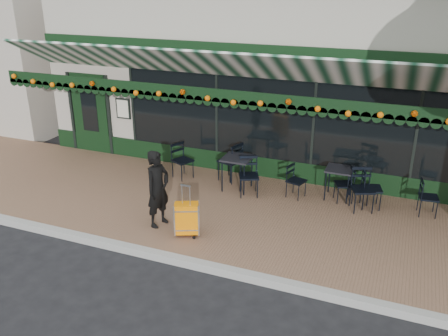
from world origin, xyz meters
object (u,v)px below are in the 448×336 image
at_px(chair_b_right, 296,181).
at_px(chair_b_front, 249,177).
at_px(woman, 158,189).
at_px(suitcase, 187,219).
at_px(chair_solo, 183,161).
at_px(chair_b_left, 230,161).
at_px(chair_a_left, 344,185).
at_px(cafe_table_b, 237,161).
at_px(chair_a_right, 371,189).
at_px(chair_a_extra, 429,198).
at_px(cafe_table_a, 339,171).
at_px(chair_a_front, 363,190).

relative_size(chair_b_right, chair_b_front, 0.84).
relative_size(woman, suitcase, 1.50).
distance_m(chair_b_right, chair_solo, 2.85).
height_order(woman, chair_b_left, woman).
distance_m(woman, chair_b_left, 2.68).
relative_size(suitcase, chair_b_left, 1.06).
xyz_separation_m(chair_a_left, chair_b_right, (-1.02, -0.18, -0.01)).
height_order(cafe_table_b, chair_a_left, cafe_table_b).
bearing_deg(chair_a_left, cafe_table_b, -106.53).
distance_m(chair_a_right, chair_b_left, 3.33).
bearing_deg(chair_a_extra, chair_b_left, 79.29).
bearing_deg(cafe_table_b, chair_b_front, -29.83).
height_order(cafe_table_b, chair_b_front, chair_b_front).
distance_m(cafe_table_a, chair_b_right, 0.96).
distance_m(woman, chair_a_right, 4.50).
bearing_deg(chair_a_right, chair_a_front, 127.24).
xyz_separation_m(woman, chair_b_front, (1.20, 1.98, -0.33)).
bearing_deg(chair_a_left, chair_b_front, -99.83).
bearing_deg(chair_solo, woman, -139.81).
xyz_separation_m(chair_a_left, chair_solo, (-3.87, -0.14, 0.05)).
bearing_deg(chair_b_left, chair_a_extra, 104.42).
height_order(cafe_table_a, chair_a_left, chair_a_left).
xyz_separation_m(cafe_table_a, chair_b_front, (-1.90, -0.59, -0.19)).
relative_size(chair_a_right, chair_solo, 0.98).
distance_m(chair_a_left, chair_b_right, 1.04).
xyz_separation_m(cafe_table_a, cafe_table_b, (-2.26, -0.38, 0.07)).
bearing_deg(chair_b_left, chair_b_front, 64.21).
relative_size(chair_a_left, chair_b_left, 0.80).
relative_size(chair_b_left, chair_b_front, 1.09).
distance_m(cafe_table_b, chair_solo, 1.50).
bearing_deg(chair_b_right, chair_a_left, -63.55).
distance_m(chair_a_left, chair_a_extra, 1.72).
distance_m(chair_a_extra, chair_b_front, 3.78).
relative_size(cafe_table_a, chair_a_front, 0.77).
relative_size(cafe_table_b, chair_a_right, 0.92).
relative_size(chair_b_front, chair_solo, 1.02).
xyz_separation_m(chair_a_front, chair_a_extra, (1.30, 0.28, -0.08)).
distance_m(chair_a_front, chair_b_left, 3.19).
bearing_deg(chair_solo, cafe_table_a, -61.27).
height_order(woman, chair_a_right, woman).
bearing_deg(chair_a_extra, suitcase, 113.16).
bearing_deg(chair_a_extra, chair_a_front, 93.97).
bearing_deg(chair_b_front, cafe_table_a, -5.94).
relative_size(suitcase, chair_a_left, 1.33).
bearing_deg(cafe_table_b, chair_solo, 174.79).
bearing_deg(cafe_table_b, chair_a_front, -0.66).
xyz_separation_m(cafe_table_a, chair_a_extra, (1.86, -0.13, -0.25)).
bearing_deg(woman, chair_a_extra, -49.59).
bearing_deg(chair_solo, chair_a_right, -64.54).
relative_size(cafe_table_b, chair_a_left, 1.01).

